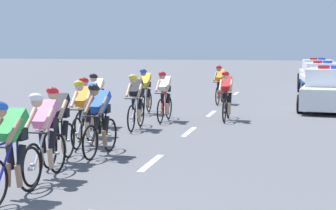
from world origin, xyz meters
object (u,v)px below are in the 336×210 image
object	(u,v)px
cyclist_tenth	(226,95)
cyclist_lead	(11,149)
cyclist_fourth	(100,119)
cyclist_second	(44,135)
cyclist_twelfth	(220,84)
cyclist_eighth	(164,95)
police_car_nearest	(330,91)
police_car_second	(322,80)
cyclist_ninth	(97,99)
police_car_third	(317,74)
cyclist_third	(58,124)
cyclist_sixth	(89,106)
cyclist_seventh	(136,101)
cyclist_fifth	(83,112)
cyclist_eleventh	(145,91)

from	to	relation	value
cyclist_tenth	cyclist_lead	bearing A→B (deg)	-102.14
cyclist_fourth	cyclist_second	bearing A→B (deg)	-95.63
cyclist_fourth	cyclist_twelfth	distance (m)	10.77
cyclist_eighth	police_car_nearest	world-z (taller)	police_car_nearest
police_car_nearest	police_car_second	size ratio (longest dim) A/B	1.01
cyclist_ninth	police_car_third	bearing A→B (deg)	69.26
cyclist_second	police_car_second	bearing A→B (deg)	73.26
cyclist_lead	cyclist_eighth	size ratio (longest dim) A/B	1.00
cyclist_lead	cyclist_third	world-z (taller)	same
police_car_second	police_car_nearest	bearing A→B (deg)	-90.03
cyclist_sixth	cyclist_seventh	bearing A→B (deg)	61.23
cyclist_second	police_car_second	world-z (taller)	police_car_second
cyclist_second	cyclist_sixth	bearing A→B (deg)	101.52
cyclist_sixth	police_car_second	xyz separation A→B (m)	(6.28, 13.53, -0.11)
cyclist_fourth	cyclist_fifth	distance (m)	1.25
cyclist_second	cyclist_eighth	xyz separation A→B (m)	(0.31, 7.60, 0.00)
cyclist_second	police_car_third	distance (m)	24.29
cyclist_eleventh	cyclist_tenth	bearing A→B (deg)	-19.38
cyclist_sixth	cyclist_twelfth	world-z (taller)	same
cyclist_seventh	police_car_third	bearing A→B (deg)	72.94
cyclist_fifth	cyclist_sixth	bearing A→B (deg)	105.73
cyclist_ninth	police_car_nearest	size ratio (longest dim) A/B	0.38
cyclist_lead	cyclist_fourth	distance (m)	3.44
cyclist_lead	cyclist_fourth	size ratio (longest dim) A/B	1.00
cyclist_eighth	police_car_third	size ratio (longest dim) A/B	0.39
police_car_nearest	cyclist_ninth	bearing A→B (deg)	-139.31
cyclist_lead	police_car_second	xyz separation A→B (m)	(5.30, 19.19, -0.11)
cyclist_eighth	police_car_nearest	distance (m)	6.58
cyclist_fourth	cyclist_twelfth	size ratio (longest dim) A/B	1.00
cyclist_fifth	police_car_nearest	bearing A→B (deg)	55.49
cyclist_sixth	police_car_third	bearing A→B (deg)	71.98
cyclist_lead	cyclist_third	xyz separation A→B (m)	(-0.41, 2.58, 0.00)
cyclist_tenth	police_car_third	distance (m)	15.84
cyclist_fourth	cyclist_fifth	world-z (taller)	same
cyclist_twelfth	cyclist_eighth	bearing A→B (deg)	-100.67
cyclist_eleventh	police_car_second	distance (m)	10.65
cyclist_ninth	cyclist_fifth	bearing A→B (deg)	-75.49
cyclist_eighth	cyclist_third	bearing A→B (deg)	-95.72
cyclist_sixth	cyclist_ninth	size ratio (longest dim) A/B	1.00
cyclist_tenth	cyclist_third	bearing A→B (deg)	-109.54
cyclist_sixth	cyclist_eighth	distance (m)	3.43
cyclist_twelfth	police_car_second	size ratio (longest dim) A/B	0.38
cyclist_third	police_car_third	distance (m)	23.11
cyclist_tenth	cyclist_twelfth	distance (m)	4.75
cyclist_eighth	cyclist_twelfth	world-z (taller)	same
cyclist_fourth	police_car_second	xyz separation A→B (m)	(5.18, 15.75, -0.11)
cyclist_tenth	police_car_nearest	bearing A→B (deg)	47.72
cyclist_lead	cyclist_twelfth	distance (m)	14.20
cyclist_second	cyclist_fifth	xyz separation A→B (m)	(-0.55, 3.15, 0.00)
cyclist_seventh	police_car_nearest	size ratio (longest dim) A/B	0.38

